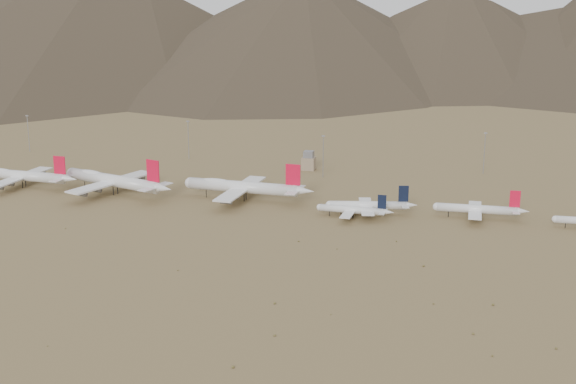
% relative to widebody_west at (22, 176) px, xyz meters
% --- Properties ---
extents(ground, '(3000.00, 3000.00, 0.00)m').
position_rel_widebody_west_xyz_m(ground, '(120.30, -37.36, -6.87)').
color(ground, '#98824E').
rests_on(ground, ground).
extents(widebody_west, '(67.05, 51.69, 19.91)m').
position_rel_widebody_west_xyz_m(widebody_west, '(0.00, 0.00, 0.00)').
color(widebody_west, white).
rests_on(widebody_west, ground).
extents(widebody_centre, '(74.42, 59.25, 22.97)m').
position_rel_widebody_west_xyz_m(widebody_centre, '(58.16, -2.27, 1.05)').
color(widebody_centre, white).
rests_on(widebody_centre, ground).
extents(widebody_east, '(73.72, 56.73, 21.89)m').
position_rel_widebody_west_xyz_m(widebody_east, '(131.89, 2.38, 0.68)').
color(widebody_east, white).
rests_on(widebody_east, ground).
extents(narrowbody_a, '(39.43, 28.28, 13.01)m').
position_rel_widebody_west_xyz_m(narrowbody_a, '(195.09, -16.68, -2.65)').
color(narrowbody_a, white).
rests_on(narrowbody_a, ground).
extents(narrowbody_b, '(45.98, 33.69, 15.35)m').
position_rel_widebody_west_xyz_m(narrowbody_b, '(202.18, -8.75, -1.89)').
color(narrowbody_b, white).
rests_on(narrowbody_b, ground).
extents(narrowbody_c, '(47.02, 33.58, 15.51)m').
position_rel_widebody_west_xyz_m(narrowbody_c, '(255.86, -3.31, -1.83)').
color(narrowbody_c, white).
rests_on(narrowbody_c, ground).
extents(control_tower, '(8.00, 8.00, 12.00)m').
position_rel_widebody_west_xyz_m(control_tower, '(150.30, 82.64, -1.55)').
color(control_tower, gray).
rests_on(control_tower, ground).
extents(mast_far_west, '(2.00, 0.60, 25.70)m').
position_rel_widebody_west_xyz_m(mast_far_west, '(-50.38, 90.60, 7.34)').
color(mast_far_west, gray).
rests_on(mast_far_west, ground).
extents(mast_west, '(2.00, 0.60, 25.70)m').
position_rel_widebody_west_xyz_m(mast_west, '(65.62, 95.20, 7.34)').
color(mast_west, gray).
rests_on(mast_west, ground).
extents(mast_centre, '(2.00, 0.60, 25.70)m').
position_rel_widebody_west_xyz_m(mast_centre, '(162.98, 65.22, 7.34)').
color(mast_centre, gray).
rests_on(mast_centre, ground).
extents(mast_east, '(2.00, 0.60, 25.70)m').
position_rel_widebody_west_xyz_m(mast_east, '(257.15, 98.31, 7.34)').
color(mast_east, gray).
rests_on(mast_east, ground).
extents(desert_scrub, '(424.04, 180.00, 0.84)m').
position_rel_widebody_west_xyz_m(desert_scrub, '(141.78, -123.48, -6.54)').
color(desert_scrub, brown).
rests_on(desert_scrub, ground).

